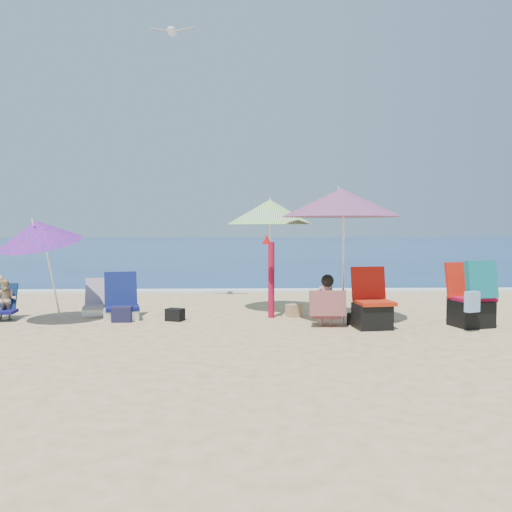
{
  "coord_description": "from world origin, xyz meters",
  "views": [
    {
      "loc": [
        -0.61,
        -8.25,
        1.58
      ],
      "look_at": [
        -0.3,
        1.0,
        1.1
      ],
      "focal_mm": 37.52,
      "sensor_mm": 36.0,
      "label": 1
    }
  ],
  "objects_px": {
    "camp_chair_left": "(372,310)",
    "camp_chair_right": "(472,303)",
    "umbrella_turquoise": "(341,203)",
    "person_left": "(5,299)",
    "chair_rainbow": "(97,305)",
    "seagull": "(172,31)",
    "furled_umbrella": "(270,272)",
    "person_center": "(326,301)",
    "umbrella_blue": "(38,232)",
    "chair_navy": "(121,307)",
    "umbrella_striped": "(270,212)"
  },
  "relations": [
    {
      "from": "umbrella_striped",
      "to": "chair_rainbow",
      "type": "height_order",
      "value": "umbrella_striped"
    },
    {
      "from": "chair_navy",
      "to": "camp_chair_left",
      "type": "xyz_separation_m",
      "value": [
        4.15,
        -1.0,
        0.08
      ]
    },
    {
      "from": "chair_rainbow",
      "to": "person_center",
      "type": "relative_size",
      "value": 0.83
    },
    {
      "from": "umbrella_striped",
      "to": "umbrella_blue",
      "type": "xyz_separation_m",
      "value": [
        -3.88,
        -1.17,
        -0.37
      ]
    },
    {
      "from": "furled_umbrella",
      "to": "chair_navy",
      "type": "bearing_deg",
      "value": 179.67
    },
    {
      "from": "chair_rainbow",
      "to": "camp_chair_right",
      "type": "distance_m",
      "value": 6.47
    },
    {
      "from": "umbrella_blue",
      "to": "chair_rainbow",
      "type": "relative_size",
      "value": 2.65
    },
    {
      "from": "umbrella_striped",
      "to": "umbrella_blue",
      "type": "bearing_deg",
      "value": -163.29
    },
    {
      "from": "umbrella_turquoise",
      "to": "person_left",
      "type": "xyz_separation_m",
      "value": [
        -5.72,
        0.46,
        -1.64
      ]
    },
    {
      "from": "camp_chair_right",
      "to": "chair_navy",
      "type": "bearing_deg",
      "value": 170.73
    },
    {
      "from": "seagull",
      "to": "chair_rainbow",
      "type": "bearing_deg",
      "value": -146.16
    },
    {
      "from": "umbrella_blue",
      "to": "person_center",
      "type": "distance_m",
      "value": 4.85
    },
    {
      "from": "furled_umbrella",
      "to": "person_center",
      "type": "xyz_separation_m",
      "value": [
        0.86,
        -0.81,
        -0.4
      ]
    },
    {
      "from": "umbrella_turquoise",
      "to": "chair_navy",
      "type": "distance_m",
      "value": 4.18
    },
    {
      "from": "chair_navy",
      "to": "person_left",
      "type": "height_order",
      "value": "chair_navy"
    },
    {
      "from": "camp_chair_right",
      "to": "person_center",
      "type": "bearing_deg",
      "value": 176.99
    },
    {
      "from": "camp_chair_right",
      "to": "seagull",
      "type": "height_order",
      "value": "seagull"
    },
    {
      "from": "umbrella_blue",
      "to": "chair_rainbow",
      "type": "distance_m",
      "value": 1.76
    },
    {
      "from": "seagull",
      "to": "chair_navy",
      "type": "bearing_deg",
      "value": -119.76
    },
    {
      "from": "umbrella_turquoise",
      "to": "furled_umbrella",
      "type": "bearing_deg",
      "value": 156.48
    },
    {
      "from": "umbrella_blue",
      "to": "chair_navy",
      "type": "relative_size",
      "value": 2.25
    },
    {
      "from": "chair_rainbow",
      "to": "seagull",
      "type": "relative_size",
      "value": 0.82
    },
    {
      "from": "furled_umbrella",
      "to": "chair_navy",
      "type": "xyz_separation_m",
      "value": [
        -2.61,
        0.02,
        -0.6
      ]
    },
    {
      "from": "umbrella_turquoise",
      "to": "umbrella_blue",
      "type": "bearing_deg",
      "value": 179.1
    },
    {
      "from": "umbrella_turquoise",
      "to": "umbrella_blue",
      "type": "relative_size",
      "value": 1.34
    },
    {
      "from": "umbrella_turquoise",
      "to": "furled_umbrella",
      "type": "xyz_separation_m",
      "value": [
        -1.14,
        0.5,
        -1.19
      ]
    },
    {
      "from": "camp_chair_right",
      "to": "umbrella_blue",
      "type": "bearing_deg",
      "value": 175.84
    },
    {
      "from": "camp_chair_left",
      "to": "furled_umbrella",
      "type": "bearing_deg",
      "value": 147.4
    },
    {
      "from": "furled_umbrella",
      "to": "person_left",
      "type": "relative_size",
      "value": 1.87
    },
    {
      "from": "umbrella_turquoise",
      "to": "camp_chair_left",
      "type": "distance_m",
      "value": 1.83
    },
    {
      "from": "chair_rainbow",
      "to": "umbrella_striped",
      "type": "bearing_deg",
      "value": 4.87
    },
    {
      "from": "umbrella_blue",
      "to": "person_left",
      "type": "height_order",
      "value": "umbrella_blue"
    },
    {
      "from": "umbrella_turquoise",
      "to": "camp_chair_left",
      "type": "xyz_separation_m",
      "value": [
        0.41,
        -0.49,
        -1.71
      ]
    },
    {
      "from": "chair_rainbow",
      "to": "person_left",
      "type": "distance_m",
      "value": 1.54
    },
    {
      "from": "umbrella_turquoise",
      "to": "camp_chair_right",
      "type": "xyz_separation_m",
      "value": [
        2.04,
        -0.43,
        -1.61
      ]
    },
    {
      "from": "umbrella_turquoise",
      "to": "seagull",
      "type": "bearing_deg",
      "value": 148.4
    },
    {
      "from": "chair_navy",
      "to": "chair_rainbow",
      "type": "relative_size",
      "value": 1.18
    },
    {
      "from": "person_center",
      "to": "camp_chair_right",
      "type": "bearing_deg",
      "value": -3.01
    },
    {
      "from": "furled_umbrella",
      "to": "person_center",
      "type": "distance_m",
      "value": 1.24
    },
    {
      "from": "chair_navy",
      "to": "person_left",
      "type": "bearing_deg",
      "value": -178.6
    },
    {
      "from": "chair_navy",
      "to": "camp_chair_right",
      "type": "bearing_deg",
      "value": -9.27
    },
    {
      "from": "umbrella_blue",
      "to": "chair_navy",
      "type": "xyz_separation_m",
      "value": [
        1.24,
        0.43,
        -1.3
      ]
    },
    {
      "from": "furled_umbrella",
      "to": "person_left",
      "type": "bearing_deg",
      "value": -179.58
    },
    {
      "from": "chair_navy",
      "to": "chair_rainbow",
      "type": "height_order",
      "value": "chair_navy"
    },
    {
      "from": "furled_umbrella",
      "to": "person_center",
      "type": "relative_size",
      "value": 1.76
    },
    {
      "from": "seagull",
      "to": "camp_chair_left",
      "type": "bearing_deg",
      "value": -34.48
    },
    {
      "from": "umbrella_striped",
      "to": "person_left",
      "type": "distance_m",
      "value": 4.92
    },
    {
      "from": "camp_chair_left",
      "to": "camp_chair_right",
      "type": "bearing_deg",
      "value": 2.14
    },
    {
      "from": "umbrella_turquoise",
      "to": "furled_umbrella",
      "type": "relative_size",
      "value": 1.68
    },
    {
      "from": "camp_chair_right",
      "to": "person_left",
      "type": "distance_m",
      "value": 7.81
    }
  ]
}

